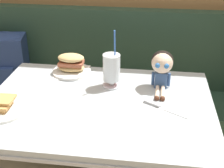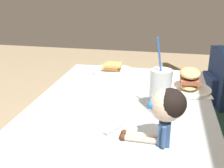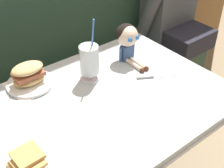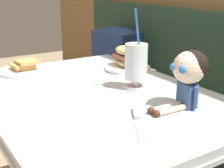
{
  "view_description": "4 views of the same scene",
  "coord_description": "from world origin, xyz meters",
  "px_view_note": "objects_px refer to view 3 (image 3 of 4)",
  "views": [
    {
      "loc": [
        0.24,
        -1.1,
        1.52
      ],
      "look_at": [
        0.06,
        0.23,
        0.82
      ],
      "focal_mm": 50.03,
      "sensor_mm": 36.0,
      "label": 1
    },
    {
      "loc": [
        1.13,
        0.36,
        1.26
      ],
      "look_at": [
        0.08,
        0.15,
        0.86
      ],
      "focal_mm": 44.58,
      "sensor_mm": 36.0,
      "label": 2
    },
    {
      "loc": [
        -0.62,
        -0.66,
        1.6
      ],
      "look_at": [
        0.03,
        0.16,
        0.82
      ],
      "focal_mm": 48.91,
      "sensor_mm": 36.0,
      "label": 3
    },
    {
      "loc": [
        1.03,
        -0.39,
        1.16
      ],
      "look_at": [
        0.08,
        0.21,
        0.79
      ],
      "focal_mm": 51.86,
      "sensor_mm": 36.0,
      "label": 4
    }
  ],
  "objects_px": {
    "seated_doll": "(127,38)",
    "diner_patron": "(173,3)",
    "sandwich_plate": "(29,77)",
    "milkshake_glass": "(89,61)",
    "toast_plate": "(28,165)",
    "butter_knife": "(152,76)"
  },
  "relations": [
    {
      "from": "sandwich_plate",
      "to": "seated_doll",
      "type": "xyz_separation_m",
      "value": [
        0.51,
        -0.11,
        0.08
      ]
    },
    {
      "from": "seated_doll",
      "to": "diner_patron",
      "type": "bearing_deg",
      "value": 26.35
    },
    {
      "from": "sandwich_plate",
      "to": "butter_knife",
      "type": "height_order",
      "value": "sandwich_plate"
    },
    {
      "from": "sandwich_plate",
      "to": "butter_knife",
      "type": "relative_size",
      "value": 1.04
    },
    {
      "from": "diner_patron",
      "to": "butter_knife",
      "type": "bearing_deg",
      "value": -143.34
    },
    {
      "from": "diner_patron",
      "to": "sandwich_plate",
      "type": "bearing_deg",
      "value": -167.77
    },
    {
      "from": "sandwich_plate",
      "to": "butter_knife",
      "type": "bearing_deg",
      "value": -32.06
    },
    {
      "from": "toast_plate",
      "to": "seated_doll",
      "type": "bearing_deg",
      "value": 24.19
    },
    {
      "from": "toast_plate",
      "to": "sandwich_plate",
      "type": "xyz_separation_m",
      "value": [
        0.22,
        0.43,
        0.03
      ]
    },
    {
      "from": "toast_plate",
      "to": "milkshake_glass",
      "type": "bearing_deg",
      "value": 32.44
    },
    {
      "from": "diner_patron",
      "to": "milkshake_glass",
      "type": "bearing_deg",
      "value": -158.24
    },
    {
      "from": "toast_plate",
      "to": "sandwich_plate",
      "type": "height_order",
      "value": "sandwich_plate"
    },
    {
      "from": "toast_plate",
      "to": "diner_patron",
      "type": "distance_m",
      "value": 1.67
    },
    {
      "from": "milkshake_glass",
      "to": "sandwich_plate",
      "type": "distance_m",
      "value": 0.29
    },
    {
      "from": "butter_knife",
      "to": "seated_doll",
      "type": "height_order",
      "value": "seated_doll"
    },
    {
      "from": "milkshake_glass",
      "to": "toast_plate",
      "type": "bearing_deg",
      "value": -147.56
    },
    {
      "from": "sandwich_plate",
      "to": "diner_patron",
      "type": "bearing_deg",
      "value": 12.23
    },
    {
      "from": "milkshake_glass",
      "to": "butter_knife",
      "type": "relative_size",
      "value": 1.49
    },
    {
      "from": "toast_plate",
      "to": "diner_patron",
      "type": "bearing_deg",
      "value": 25.32
    },
    {
      "from": "butter_knife",
      "to": "diner_patron",
      "type": "height_order",
      "value": "diner_patron"
    },
    {
      "from": "milkshake_glass",
      "to": "diner_patron",
      "type": "bearing_deg",
      "value": 21.76
    },
    {
      "from": "milkshake_glass",
      "to": "butter_knife",
      "type": "bearing_deg",
      "value": -35.5
    }
  ]
}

